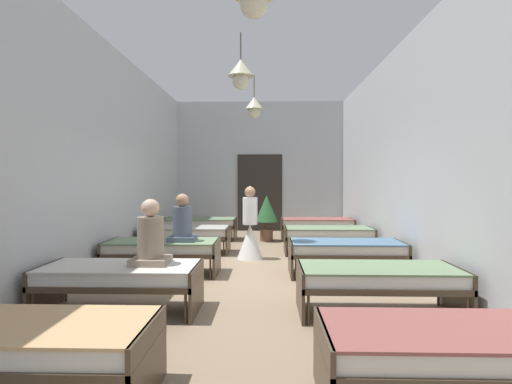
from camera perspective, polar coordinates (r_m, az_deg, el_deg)
ground_plane at (r=6.74m, az=-0.34°, el=-12.43°), size 5.81×11.99×0.10m
room_shell at (r=7.71m, az=-0.05°, el=5.00°), size 5.61×11.59×4.06m
bed_left_row_0 at (r=3.46m, az=-31.19°, el=-18.24°), size 1.90×0.84×0.57m
bed_right_row_0 at (r=3.25m, az=27.33°, el=-19.51°), size 1.90×0.84×0.57m
bed_left_row_1 at (r=5.09m, az=-19.29°, el=-11.57°), size 1.90×0.84×0.57m
bed_right_row_1 at (r=4.95m, az=17.55°, el=-11.94°), size 1.90×0.84×0.57m
bed_left_row_2 at (r=6.86m, az=-13.56°, el=-8.05°), size 1.90×0.84×0.57m
bed_right_row_2 at (r=6.76m, az=13.09°, el=-8.19°), size 1.90×0.84×0.57m
bed_left_row_3 at (r=8.69m, az=-10.26°, el=-5.94°), size 1.90×0.84×0.57m
bed_right_row_3 at (r=8.61m, az=10.56°, el=-6.02°), size 1.90×0.84×0.57m
bed_left_row_4 at (r=10.54m, az=-8.13°, el=-4.56°), size 1.90×0.84×0.57m
bed_right_row_4 at (r=10.48m, az=8.94°, el=-4.61°), size 1.90×0.84×0.57m
nurse_near_aisle at (r=7.92m, az=-0.88°, el=-6.01°), size 0.52×0.52×1.49m
patient_seated_primary at (r=4.97m, az=-15.24°, el=-6.82°), size 0.44×0.44×0.80m
patient_seated_secondary at (r=6.68m, az=-10.77°, el=-4.57°), size 0.44×0.44×0.80m
potted_plant at (r=10.15m, az=1.56°, el=-2.93°), size 0.58×0.58×1.20m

